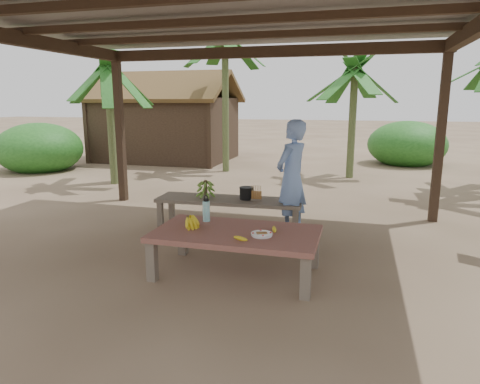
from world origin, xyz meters
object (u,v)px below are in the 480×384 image
(cooking_pot, at_px, (247,193))
(woman, at_px, (292,177))
(work_table, at_px, (236,237))
(ripe_banana_bunch, at_px, (188,221))
(plate, at_px, (262,234))
(bench, at_px, (229,202))
(water_flask, at_px, (206,210))

(cooking_pot, distance_m, woman, 0.74)
(work_table, relative_size, woman, 1.09)
(ripe_banana_bunch, height_order, cooking_pot, ripe_banana_bunch)
(work_table, xyz_separation_m, woman, (0.34, 1.69, 0.39))
(plate, height_order, woman, woman)
(cooking_pot, bearing_deg, bench, -171.58)
(work_table, bearing_deg, plate, -18.02)
(work_table, xyz_separation_m, water_flask, (-0.45, 0.28, 0.20))
(cooking_pot, bearing_deg, woman, -4.70)
(ripe_banana_bunch, bearing_deg, water_flask, 70.48)
(work_table, distance_m, bench, 1.81)
(bench, relative_size, cooking_pot, 10.63)
(water_flask, relative_size, cooking_pot, 1.51)
(work_table, bearing_deg, bench, 109.38)
(work_table, distance_m, ripe_banana_bunch, 0.58)
(work_table, height_order, ripe_banana_bunch, ripe_banana_bunch)
(ripe_banana_bunch, distance_m, cooking_pot, 1.78)
(work_table, relative_size, ripe_banana_bunch, 7.16)
(plate, bearing_deg, cooking_pot, 109.40)
(water_flask, bearing_deg, woman, 60.53)
(plate, xyz_separation_m, woman, (0.03, 1.79, 0.31))
(bench, relative_size, ripe_banana_bunch, 8.85)
(work_table, bearing_deg, ripe_banana_bunch, -178.03)
(ripe_banana_bunch, relative_size, woman, 0.15)
(ripe_banana_bunch, distance_m, water_flask, 0.33)
(water_flask, xyz_separation_m, woman, (0.79, 1.41, 0.19))
(woman, bearing_deg, ripe_banana_bunch, -2.53)
(bench, xyz_separation_m, ripe_banana_bunch, (0.04, -1.73, 0.18))
(ripe_banana_bunch, bearing_deg, plate, -5.26)
(bench, bearing_deg, work_table, -73.21)
(cooking_pot, height_order, woman, woman)
(plate, bearing_deg, woman, 88.96)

